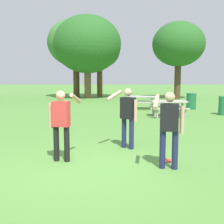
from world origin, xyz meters
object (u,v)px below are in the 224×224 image
at_px(picnic_table_near, 169,105).
at_px(tree_slender_mid, 100,51).
at_px(person_thrower, 169,124).
at_px(tree_back_left, 179,45).
at_px(tree_far_right, 87,44).
at_px(person_catcher, 61,120).
at_px(frisbee, 166,160).
at_px(trash_can_beside_table, 224,105).
at_px(picnic_table_far, 141,100).
at_px(tree_broad_center, 76,43).
at_px(person_bystander, 128,114).
at_px(trash_can_further_along, 191,101).

bearing_deg(picnic_table_near, tree_slender_mid, 105.74).
distance_m(person_thrower, tree_back_left, 19.64).
relative_size(tree_far_right, tree_slender_mid, 1.22).
distance_m(person_catcher, frisbee, 2.61).
relative_size(frisbee, tree_slender_mid, 0.05).
relative_size(person_thrower, trash_can_beside_table, 1.71).
height_order(picnic_table_far, tree_broad_center, tree_broad_center).
distance_m(person_thrower, picnic_table_near, 8.17).
bearing_deg(frisbee, tree_far_right, 99.40).
bearing_deg(person_catcher, trash_can_beside_table, 48.72).
bearing_deg(tree_slender_mid, person_catcher, -90.78).
bearing_deg(tree_slender_mid, person_thrower, -84.41).
relative_size(person_catcher, person_bystander, 1.00).
relative_size(picnic_table_near, tree_far_right, 0.24).
distance_m(frisbee, tree_slender_mid, 21.23).
xyz_separation_m(frisbee, trash_can_further_along, (3.57, 10.50, 0.47)).
bearing_deg(picnic_table_near, trash_can_further_along, 57.34).
height_order(person_bystander, picnic_table_far, person_bystander).
distance_m(person_catcher, tree_slender_mid, 20.92).
relative_size(person_bystander, frisbee, 5.53).
bearing_deg(trash_can_further_along, trash_can_beside_table, -69.59).
bearing_deg(person_bystander, picnic_table_near, 68.70).
relative_size(frisbee, tree_broad_center, 0.04).
bearing_deg(picnic_table_near, tree_back_left, 74.63).
bearing_deg(tree_back_left, person_thrower, -103.84).
xyz_separation_m(frisbee, picnic_table_near, (1.59, 7.42, 0.55)).
distance_m(trash_can_beside_table, trash_can_further_along, 2.72).
xyz_separation_m(person_bystander, tree_broad_center, (-3.44, 18.98, 3.95)).
bearing_deg(trash_can_beside_table, person_catcher, -131.28).
height_order(picnic_table_far, tree_slender_mid, tree_slender_mid).
height_order(picnic_table_near, trash_can_beside_table, trash_can_beside_table).
relative_size(trash_can_further_along, tree_far_right, 0.13).
xyz_separation_m(tree_broad_center, tree_slender_mid, (2.12, 0.52, -0.70)).
relative_size(frisbee, trash_can_further_along, 0.31).
bearing_deg(tree_back_left, trash_can_beside_table, -90.17).
bearing_deg(person_catcher, person_thrower, -14.43).
bearing_deg(person_thrower, tree_slender_mid, 95.59).
relative_size(picnic_table_far, trash_can_further_along, 2.06).
bearing_deg(tree_broad_center, trash_can_further_along, -50.99).
height_order(trash_can_further_along, tree_far_right, tree_far_right).
bearing_deg(frisbee, person_bystander, 124.77).
relative_size(person_catcher, picnic_table_near, 0.95).
xyz_separation_m(trash_can_further_along, tree_far_right, (-6.73, 8.59, 4.18)).
distance_m(trash_can_beside_table, tree_slender_mid, 14.86).
height_order(person_catcher, picnic_table_far, person_catcher).
distance_m(person_bystander, tree_slender_mid, 19.82).
relative_size(person_thrower, tree_back_left, 0.25).
height_order(picnic_table_near, tree_broad_center, tree_broad_center).
xyz_separation_m(trash_can_further_along, tree_back_left, (0.98, 7.67, 4.10)).
bearing_deg(trash_can_beside_table, tree_slender_mid, 117.61).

